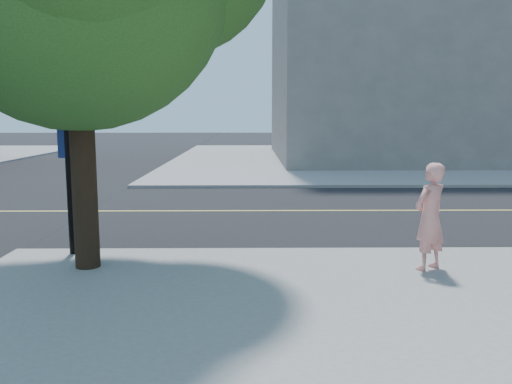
{
  "coord_description": "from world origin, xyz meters",
  "views": [
    {
      "loc": [
        3.36,
        -9.65,
        2.59
      ],
      "look_at": [
        3.46,
        -0.8,
        1.3
      ],
      "focal_mm": 37.07,
      "sensor_mm": 36.0,
      "label": 1
    }
  ],
  "objects": [
    {
      "name": "man_on_phone",
      "position": [
        6.23,
        -1.4,
        0.99
      ],
      "size": [
        0.75,
        0.7,
        1.73
      ],
      "primitive_type": "imported",
      "rotation": [
        0.0,
        0.0,
        3.76
      ],
      "color": "pink",
      "rests_on": "sidewalk_se"
    },
    {
      "name": "ground",
      "position": [
        0.0,
        0.0,
        0.0
      ],
      "size": [
        140.0,
        140.0,
        0.0
      ],
      "primitive_type": "plane",
      "color": "black",
      "rests_on": "ground"
    },
    {
      "name": "sidewalk_ne",
      "position": [
        13.5,
        21.5,
        0.06
      ],
      "size": [
        29.0,
        25.0,
        0.12
      ],
      "primitive_type": "cube",
      "color": "gray",
      "rests_on": "ground"
    },
    {
      "name": "road_ew",
      "position": [
        0.0,
        4.5,
        0.01
      ],
      "size": [
        140.0,
        9.0,
        0.01
      ],
      "primitive_type": "cube",
      "color": "black",
      "rests_on": "ground"
    },
    {
      "name": "filler_ne",
      "position": [
        14.0,
        22.0,
        7.12
      ],
      "size": [
        18.0,
        16.0,
        14.0
      ],
      "primitive_type": "cube",
      "color": "slate",
      "rests_on": "sidewalk_ne"
    }
  ]
}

